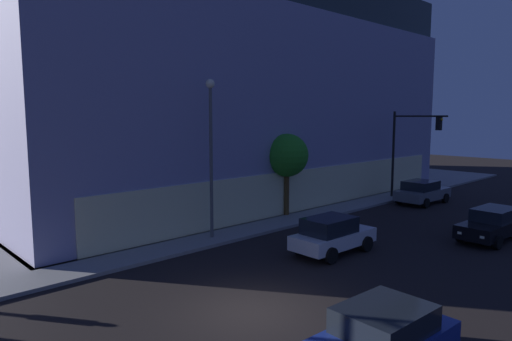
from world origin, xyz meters
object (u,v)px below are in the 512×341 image
modern_building (180,96)px  car_black (492,224)px  car_grey (422,192)px  street_lamp_sidewalk (211,139)px  car_blue (378,341)px  car_white (332,235)px  traffic_light_far_corner (409,140)px  sidewalk_tree (287,156)px

modern_building → car_black: size_ratio=7.32×
car_grey → street_lamp_sidewalk: bearing=170.7°
car_blue → car_white: size_ratio=1.12×
modern_building → car_grey: bearing=-67.3°
traffic_light_far_corner → car_black: bearing=-129.5°
traffic_light_far_corner → modern_building: bearing=115.1°
modern_building → car_blue: 31.27m
car_blue → car_black: bearing=9.5°
street_lamp_sidewalk → sidewalk_tree: size_ratio=1.57×
modern_building → street_lamp_sidewalk: (-8.77, -15.63, -2.74)m
modern_building → car_black: bearing=-87.0°
sidewalk_tree → car_blue: bearing=-129.9°
sidewalk_tree → car_white: size_ratio=1.17×
car_grey → car_black: bearing=-133.0°
modern_building → car_white: (-6.23, -21.04, -6.88)m
street_lamp_sidewalk → car_black: street_lamp_sidewalk is taller
traffic_light_far_corner → car_grey: (-0.31, -1.28, -3.53)m
modern_building → sidewalk_tree: 15.43m
car_blue → sidewalk_tree: bearing=50.1°
traffic_light_far_corner → sidewalk_tree: size_ratio=1.28×
car_white → sidewalk_tree: bearing=58.5°
car_blue → car_grey: 22.70m
modern_building → traffic_light_far_corner: size_ratio=5.39×
car_white → car_grey: bearing=11.1°
street_lamp_sidewalk → car_white: bearing=-64.8°
traffic_light_far_corner → car_white: (-14.21, -3.99, -3.50)m
street_lamp_sidewalk → sidewalk_tree: bearing=8.1°
sidewalk_tree → car_blue: size_ratio=1.05×
traffic_light_far_corner → street_lamp_sidewalk: street_lamp_sidewalk is taller
modern_building → sidewalk_tree: bearing=-99.1°
traffic_light_far_corner → car_blue: 23.80m
car_black → car_white: bearing=151.5°
sidewalk_tree → car_grey: bearing=-19.8°
sidewalk_tree → car_blue: sidewalk_tree is taller
modern_building → car_grey: 21.03m
modern_building → car_black: (1.31, -25.13, -6.93)m
traffic_light_far_corner → street_lamp_sidewalk: bearing=175.2°
street_lamp_sidewalk → car_grey: size_ratio=1.69×
car_white → modern_building: bearing=73.5°
traffic_light_far_corner → car_blue: traffic_light_far_corner is taller
car_white → car_black: bearing=-28.5°
sidewalk_tree → car_black: bearing=-70.6°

